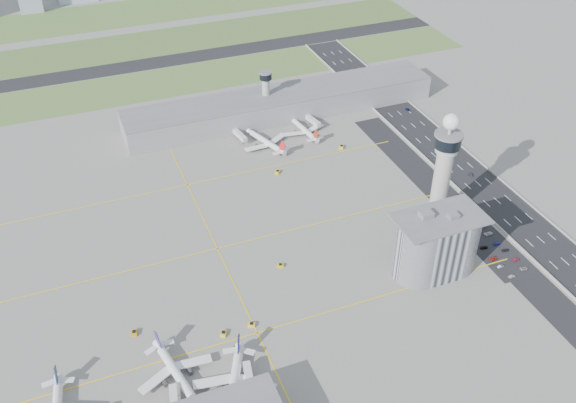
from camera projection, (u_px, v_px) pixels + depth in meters
name	position (u px, v px, depth m)	size (l,w,h in m)	color
ground	(315.00, 266.00, 309.76)	(1000.00, 1000.00, 0.00)	gray
grass_strip_0	(168.00, 82.00, 472.34)	(480.00, 50.00, 0.08)	#556E34
grass_strip_1	(147.00, 45.00, 528.52)	(480.00, 60.00, 0.08)	#47622E
grass_strip_2	(130.00, 13.00, 588.45)	(480.00, 70.00, 0.08)	#4B6F34
runway	(157.00, 63.00, 500.05)	(480.00, 22.00, 0.10)	black
highway	(511.00, 213.00, 343.87)	(28.00, 500.00, 0.10)	black
barrier_left	(489.00, 218.00, 339.39)	(0.60, 500.00, 1.20)	#9E9E99
barrier_right	(532.00, 207.00, 347.70)	(0.60, 500.00, 1.20)	#9E9E99
landside_road	(483.00, 235.00, 328.96)	(18.00, 260.00, 0.08)	black
parking_lot	(494.00, 250.00, 319.37)	(20.00, 44.00, 0.10)	black
taxiway_line_h_0	(257.00, 333.00, 275.40)	(260.00, 0.60, 0.01)	yellow
taxiway_line_h_1	(217.00, 249.00, 320.35)	(260.00, 0.60, 0.01)	yellow
taxiway_line_h_2	(187.00, 185.00, 365.30)	(260.00, 0.60, 0.01)	yellow
taxiway_line_v	(217.00, 249.00, 320.35)	(0.60, 260.00, 0.01)	yellow
control_tower	(444.00, 167.00, 316.37)	(14.00, 14.00, 64.50)	#ADAAA5
secondary_tower	(266.00, 90.00, 419.89)	(8.60, 8.60, 31.90)	#ADAAA5
admin_building	(436.00, 244.00, 299.65)	(42.00, 24.00, 33.50)	#B2B2B7
terminal_pier	(281.00, 104.00, 427.82)	(210.00, 32.00, 15.80)	gray
airplane_near_b	(175.00, 369.00, 253.33)	(37.51, 31.89, 10.50)	white
airplane_near_c	(234.00, 381.00, 248.36)	(39.21, 33.33, 10.98)	white
airplane_far_a	(265.00, 138.00, 397.01)	(37.22, 31.64, 10.42)	white
airplane_far_b	(304.00, 126.00, 409.85)	(34.52, 29.34, 9.66)	white
jet_bridge_near_2	(252.00, 394.00, 246.64)	(14.00, 3.00, 5.70)	silver
jet_bridge_far_0	(235.00, 132.00, 407.54)	(14.00, 3.00, 5.70)	silver
jet_bridge_far_1	(307.00, 118.00, 422.39)	(14.00, 3.00, 5.70)	silver
tug_0	(134.00, 333.00, 274.33)	(2.30, 3.35, 1.95)	gold
tug_1	(224.00, 333.00, 274.03)	(2.29, 3.33, 1.93)	yellow
tug_2	(252.00, 324.00, 278.17)	(2.14, 3.11, 1.81)	yellow
tug_3	(280.00, 265.00, 309.05)	(2.04, 2.97, 1.73)	#DBC505
tug_4	(278.00, 172.00, 374.54)	(2.25, 3.28, 1.91)	#F8C303
tug_5	(341.00, 147.00, 397.02)	(2.47, 3.59, 2.09)	yellow
car_lot_0	(512.00, 276.00, 303.30)	(1.42, 3.53, 1.20)	silver
car_lot_1	(501.00, 266.00, 308.85)	(1.31, 3.74, 1.23)	#8F939A
car_lot_2	(493.00, 259.00, 313.33)	(2.04, 4.43, 1.23)	#B3251D
car_lot_3	(484.00, 247.00, 320.15)	(1.70, 4.18, 1.21)	black
car_lot_4	(472.00, 238.00, 326.21)	(1.50, 3.73, 1.27)	#15104E
car_lot_5	(467.00, 232.00, 329.89)	(1.33, 3.80, 1.25)	silver
car_lot_6	(524.00, 269.00, 307.66)	(1.84, 3.99, 1.11)	#A7A7A7
car_lot_7	(516.00, 259.00, 313.00)	(1.61, 3.97, 1.15)	#AC244C
car_lot_8	(505.00, 250.00, 318.51)	(1.51, 3.74, 1.28)	black
car_lot_9	(497.00, 244.00, 322.47)	(1.34, 3.86, 1.27)	navy
car_lot_10	(488.00, 234.00, 328.92)	(2.19, 4.74, 1.32)	silver
car_lot_11	(483.00, 226.00, 333.85)	(1.78, 4.38, 1.27)	gray
car_hw_1	(471.00, 175.00, 372.52)	(1.38, 3.95, 1.30)	black
car_hw_2	(408.00, 110.00, 436.72)	(1.88, 4.09, 1.14)	navy
car_hw_4	(353.00, 79.00, 475.56)	(1.29, 3.21, 1.09)	gray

